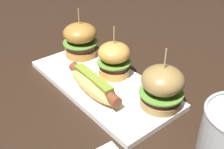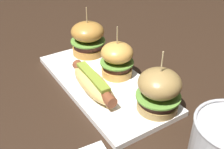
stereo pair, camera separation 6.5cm
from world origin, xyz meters
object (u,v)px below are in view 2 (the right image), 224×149
object	(u,v)px
platter_main	(103,83)
slider_center	(117,59)
slider_left	(88,38)
slider_right	(159,90)
hot_dog	(93,83)

from	to	relation	value
platter_main	slider_center	size ratio (longest dim) A/B	3.03
platter_main	slider_center	distance (m)	0.07
platter_main	slider_left	distance (m)	0.17
platter_main	slider_left	bearing A→B (deg)	165.57
platter_main	slider_center	world-z (taller)	slider_center
platter_main	slider_left	size ratio (longest dim) A/B	2.88
slider_left	slider_right	distance (m)	0.31
slider_left	slider_center	bearing A→B (deg)	2.34
slider_left	slider_right	world-z (taller)	same
hot_dog	slider_right	world-z (taller)	slider_right
hot_dog	slider_left	xyz separation A→B (m)	(-0.18, 0.08, 0.03)
platter_main	slider_right	xyz separation A→B (m)	(0.16, 0.04, 0.06)
hot_dog	slider_center	bearing A→B (deg)	108.52
platter_main	slider_center	bearing A→B (deg)	97.10
platter_main	slider_left	world-z (taller)	slider_left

